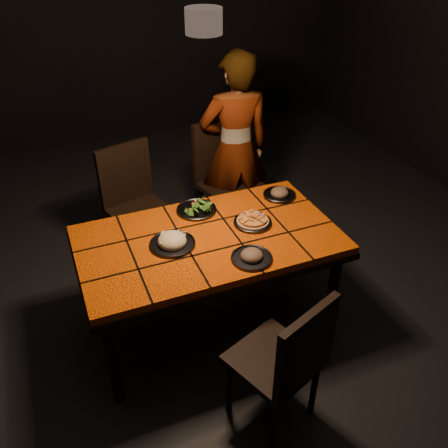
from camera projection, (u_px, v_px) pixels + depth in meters
name	position (u px, v px, depth m)	size (l,w,h in m)	color
room_shell	(206.00, 121.00, 2.52)	(6.04, 7.04, 3.08)	black
dining_table	(209.00, 247.00, 2.98)	(1.62, 0.92, 0.75)	#FD5807
chair_near	(287.00, 359.00, 2.42)	(0.54, 0.54, 0.92)	black
chair_far_left	(134.00, 198.00, 3.70)	(0.54, 0.54, 0.97)	black
chair_far_right	(225.00, 173.00, 3.99)	(0.56, 0.56, 1.02)	black
diner	(235.00, 150.00, 3.87)	(0.58, 0.38, 1.60)	brown
pendant_lamp	(204.00, 17.00, 2.23)	(0.18, 0.18, 1.06)	black
plate_pizza	(253.00, 221.00, 3.04)	(0.27, 0.27, 0.04)	#38383D
plate_pasta	(172.00, 242.00, 2.85)	(0.28, 0.28, 0.09)	#38383D
plate_salad	(196.00, 208.00, 3.17)	(0.27, 0.27, 0.07)	#38383D
plate_mushroom_a	(252.00, 256.00, 2.73)	(0.24, 0.24, 0.08)	#38383D
plate_mushroom_b	(280.00, 193.00, 3.34)	(0.23, 0.23, 0.08)	#38383D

